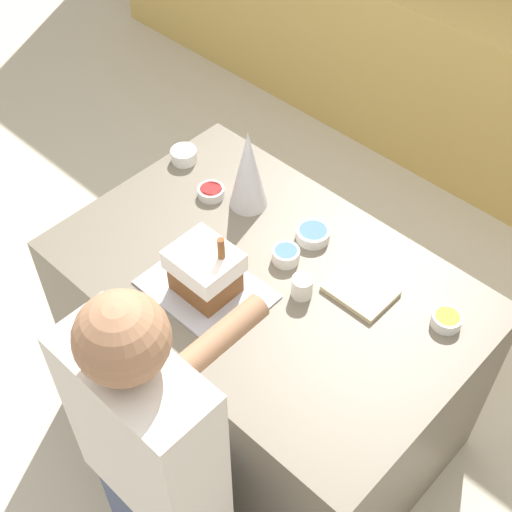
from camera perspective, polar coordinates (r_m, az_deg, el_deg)
ground_plane at (r=3.21m, az=0.69°, el=-12.17°), size 12.00×12.00×0.00m
kitchen_island at (r=2.83m, az=0.77°, el=-7.56°), size 1.47×0.97×0.91m
baking_tray at (r=2.42m, az=-3.99°, el=-2.69°), size 0.42×0.31×0.01m
gingerbread_house at (r=2.35m, az=-4.11°, el=-1.16°), size 0.22×0.19×0.26m
decorative_tree at (r=2.60m, az=-0.63°, el=6.92°), size 0.14×0.14×0.34m
candy_bowl_near_tray_right at (r=2.49m, az=2.37°, el=0.12°), size 0.10×0.10×0.05m
candy_bowl_far_left at (r=2.89m, az=-5.80°, el=8.06°), size 0.11×0.11×0.05m
candy_bowl_far_right at (r=2.73m, az=-3.62°, el=5.16°), size 0.10×0.10×0.04m
candy_bowl_beside_tree at (r=2.58m, az=4.52°, el=1.83°), size 0.12×0.12×0.04m
candy_bowl_center_rear at (r=2.40m, az=15.01°, el=-4.94°), size 0.10×0.10×0.04m
cookbook at (r=2.43m, az=8.36°, el=-2.75°), size 0.22×0.17×0.02m
mug at (r=2.38m, az=3.71°, el=-2.48°), size 0.07×0.07×0.08m
person at (r=2.15m, az=-7.95°, el=-17.14°), size 0.43×0.54×1.65m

